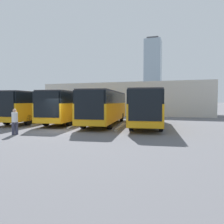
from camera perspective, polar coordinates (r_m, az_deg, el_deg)
ground_plane at (r=17.50m, az=-14.32°, el=-4.77°), size 600.00×600.00×0.00m
bus_0 at (r=20.32m, az=9.20°, el=1.45°), size 4.00×11.30×3.23m
curb_divider_0 at (r=19.29m, az=2.33°, el=-3.75°), size 0.94×5.24×0.15m
bus_1 at (r=21.31m, az=-1.78°, el=1.55°), size 4.00×11.30×3.23m
curb_divider_1 at (r=20.75m, az=-8.67°, el=-3.31°), size 0.94×5.24×0.15m
bus_2 at (r=23.60m, az=-10.63°, el=1.64°), size 4.00×11.30×3.23m
curb_divider_2 at (r=23.41m, az=-16.95°, el=-2.70°), size 0.94×5.24×0.15m
bus_3 at (r=25.47m, az=-19.23°, el=1.62°), size 4.00×11.30×3.23m
pedestrian at (r=16.32m, az=-24.06°, el=-2.10°), size 0.55×0.55×1.78m
station_building at (r=37.97m, az=4.07°, el=3.42°), size 27.27×11.57×5.22m
office_tower at (r=257.57m, az=10.61°, el=10.44°), size 18.27×18.27×73.68m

